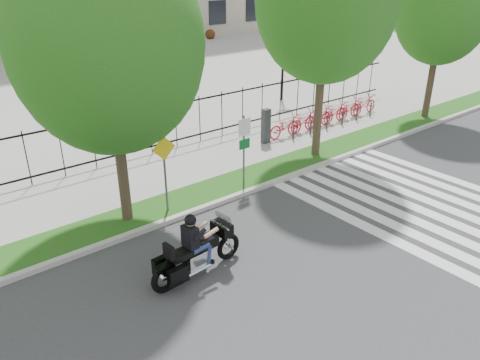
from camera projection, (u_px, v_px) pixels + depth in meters
ground at (320, 254)px, 12.81m from camera, size 120.00×120.00×0.00m
curb at (228, 199)px, 15.66m from camera, size 60.00×0.20×0.15m
grass_verge at (213, 190)px, 16.26m from camera, size 60.00×1.50×0.15m
sidewalk at (175, 168)px, 18.02m from camera, size 60.00×3.50×0.15m
plaza at (32, 85)px, 30.39m from camera, size 80.00×34.00×0.10m
crosswalk_stripes at (418, 203)px, 15.56m from camera, size 5.70×8.00×0.01m
iron_fence at (150, 130)px, 18.80m from camera, size 30.00×0.06×2.00m
lamp_post_right at (284, 44)px, 25.62m from camera, size 1.06×0.70×4.25m
street_tree_1 at (108, 45)px, 12.19m from camera, size 5.14×5.14×8.13m
street_tree_2 at (326, 1)px, 16.71m from camera, size 5.15×5.15×8.83m
street_tree_3 at (443, 11)px, 21.71m from camera, size 4.34×4.34×7.59m
bike_share_station at (326, 115)px, 22.36m from camera, size 7.85×0.88×1.50m
sign_pole_regulatory at (244, 141)px, 15.92m from camera, size 0.50×0.09×2.50m
sign_pole_warning at (165, 164)px, 14.14m from camera, size 0.78×0.09×2.49m
motorcycle_rider at (197, 250)px, 11.71m from camera, size 2.80×0.85×2.16m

